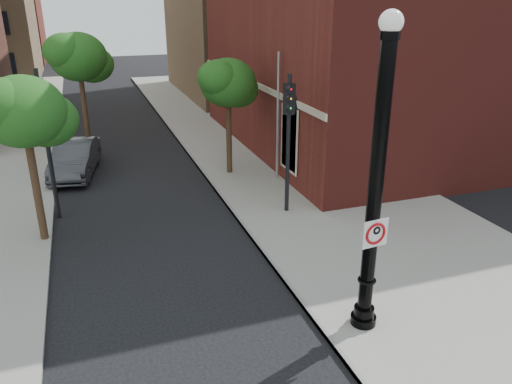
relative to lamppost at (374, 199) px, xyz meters
name	(u,v)px	position (x,y,z in m)	size (l,w,h in m)	color
ground	(238,353)	(-3.03, 0.10, -3.25)	(120.00, 120.00, 0.00)	black
sidewalk_right	(302,175)	(2.97, 10.10, -3.19)	(8.00, 60.00, 0.12)	gray
curb_edge	(213,185)	(-0.98, 10.10, -3.18)	(0.10, 60.00, 0.14)	gray
brick_wall_building	(451,16)	(12.97, 14.10, 3.01)	(22.30, 16.30, 12.50)	maroon
lamppost	(374,199)	(0.00, 0.00, 0.00)	(0.59, 0.59, 7.03)	black
no_parking_sign	(375,233)	(-0.02, -0.18, -0.71)	(0.64, 0.11, 0.64)	white
parked_car	(75,158)	(-6.18, 13.56, -2.52)	(1.54, 4.42, 1.46)	#333339
traffic_signal_left	(44,121)	(-6.85, 8.96, 0.21)	(0.34, 0.43, 5.14)	black
traffic_signal_right	(289,123)	(0.83, 6.67, 0.06)	(0.40, 0.43, 4.91)	black
utility_pole	(278,119)	(1.72, 9.88, -0.61)	(0.11, 0.11, 5.27)	#999999
street_tree_a	(25,113)	(-7.19, 7.20, 0.85)	(2.89, 2.61, 5.20)	#352015
street_tree_b	(79,58)	(-5.48, 17.27, 1.26)	(3.17, 2.86, 5.71)	#352015
street_tree_c	(228,84)	(0.13, 11.39, 0.65)	(2.74, 2.48, 4.94)	#352015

